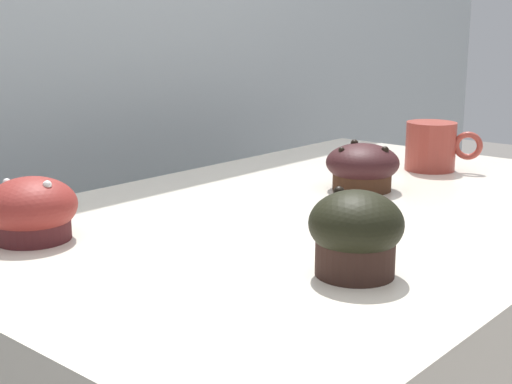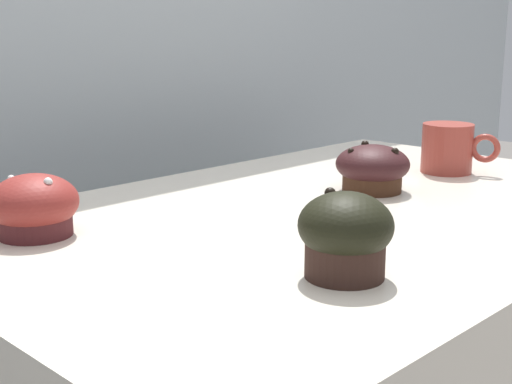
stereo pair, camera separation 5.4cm
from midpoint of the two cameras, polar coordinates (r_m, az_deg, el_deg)
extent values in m
cube|color=#A8B2B7|center=(1.39, -12.27, 3.14)|extent=(3.20, 0.10, 1.80)
cylinder|color=#311E18|center=(0.69, 9.33, -4.72)|extent=(0.08, 0.08, 0.05)
ellipsoid|color=black|center=(0.69, 9.41, -2.68)|extent=(0.09, 0.09, 0.06)
sphere|color=black|center=(0.70, 8.13, -0.10)|extent=(0.01, 0.01, 0.01)
cylinder|color=#4B1D1F|center=(0.85, -15.55, -2.09)|extent=(0.08, 0.08, 0.04)
ellipsoid|color=maroon|center=(0.85, -15.64, -0.78)|extent=(0.10, 0.10, 0.06)
sphere|color=white|center=(0.87, -17.34, 1.01)|extent=(0.01, 0.01, 0.01)
sphere|color=white|center=(0.82, -14.52, 0.77)|extent=(0.01, 0.01, 0.01)
cylinder|color=#3F2315|center=(1.06, 10.71, 1.12)|extent=(0.09, 0.09, 0.04)
ellipsoid|color=#321517|center=(1.05, 10.76, 2.20)|extent=(0.11, 0.11, 0.06)
sphere|color=black|center=(1.03, 12.52, 3.16)|extent=(0.01, 0.01, 0.01)
sphere|color=black|center=(1.03, 9.08, 3.24)|extent=(0.01, 0.01, 0.01)
sphere|color=black|center=(1.06, 10.16, 3.77)|extent=(0.01, 0.01, 0.01)
cylinder|color=#99382D|center=(1.22, 16.27, 3.38)|extent=(0.08, 0.08, 0.08)
torus|color=#99382D|center=(1.21, 19.09, 3.32)|extent=(0.03, 0.05, 0.05)
cylinder|color=black|center=(1.21, 16.38, 5.06)|extent=(0.07, 0.07, 0.01)
camera|label=1|loc=(0.03, -88.18, 0.43)|focal=50.00mm
camera|label=2|loc=(0.03, 91.82, -0.43)|focal=50.00mm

